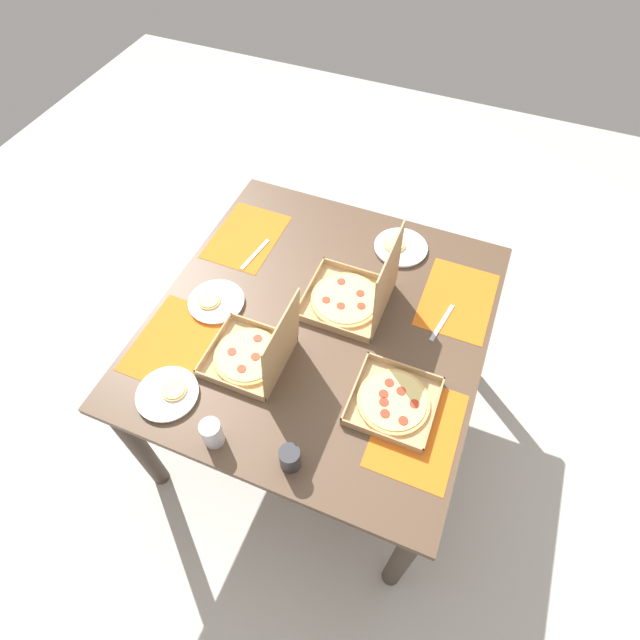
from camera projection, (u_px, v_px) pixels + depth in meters
ground_plane at (320, 410)px, 2.47m from camera, size 6.00×6.00×0.00m
dining_table at (320, 336)px, 1.94m from camera, size 1.27×1.20×0.75m
placemat_near_left at (246, 237)px, 2.11m from camera, size 0.36×0.26×0.00m
placemat_near_right at (174, 342)px, 1.80m from camera, size 0.36×0.26×0.00m
placemat_far_left at (457, 300)px, 1.91m from camera, size 0.36×0.26×0.00m
placemat_far_right at (417, 430)px, 1.60m from camera, size 0.36×0.26×0.00m
pizza_box_corner_left at (393, 401)px, 1.65m from camera, size 0.27×0.27×0.04m
pizza_box_center at (255, 354)px, 1.72m from camera, size 0.27×0.29×0.30m
pizza_box_edge_far at (354, 296)px, 1.86m from camera, size 0.30×0.30×0.34m
plate_near_right at (216, 302)px, 1.90m from camera, size 0.21×0.21×0.03m
plate_middle at (400, 247)px, 2.06m from camera, size 0.22×0.22×0.03m
plate_far_left at (168, 394)px, 1.67m from camera, size 0.21×0.21×0.03m
cup_clear_right at (212, 433)px, 1.54m from camera, size 0.07×0.07×0.10m
cup_red at (290, 458)px, 1.50m from camera, size 0.06×0.06×0.09m
fork_by_far_left at (255, 254)px, 2.05m from camera, size 0.19×0.05×0.00m
fork_by_near_left at (442, 323)px, 1.85m from camera, size 0.19×0.05×0.00m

